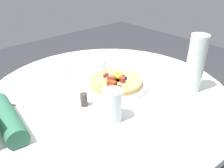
# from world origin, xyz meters

# --- Properties ---
(dining_table) EXTENTS (1.03, 1.03, 0.73)m
(dining_table) POSITION_xyz_m (0.00, 0.00, 0.56)
(dining_table) COLOR silver
(dining_table) RESTS_ON ground_plane
(pizza_plate) EXTENTS (0.28, 0.28, 0.01)m
(pizza_plate) POSITION_xyz_m (0.05, 0.01, 0.74)
(pizza_plate) COLOR silver
(pizza_plate) RESTS_ON dining_table
(breakfast_pizza) EXTENTS (0.23, 0.23, 0.05)m
(breakfast_pizza) POSITION_xyz_m (0.05, 0.01, 0.76)
(breakfast_pizza) COLOR tan
(breakfast_pizza) RESTS_ON pizza_plate
(bread_plate) EXTENTS (0.18, 0.18, 0.01)m
(bread_plate) POSITION_xyz_m (-0.10, 0.32, 0.74)
(bread_plate) COLOR silver
(bread_plate) RESTS_ON dining_table
(napkin) EXTENTS (0.22, 0.21, 0.00)m
(napkin) POSITION_xyz_m (-0.26, 0.18, 0.74)
(napkin) COLOR white
(napkin) RESTS_ON dining_table
(fork) EXTENTS (0.16, 0.10, 0.00)m
(fork) POSITION_xyz_m (-0.25, 0.17, 0.74)
(fork) COLOR silver
(fork) RESTS_ON napkin
(knife) EXTENTS (0.16, 0.10, 0.00)m
(knife) POSITION_xyz_m (-0.27, 0.20, 0.74)
(knife) COLOR silver
(knife) RESTS_ON napkin
(water_glass) EXTENTS (0.07, 0.07, 0.12)m
(water_glass) POSITION_xyz_m (-0.12, -0.16, 0.79)
(water_glass) COLOR silver
(water_glass) RESTS_ON dining_table
(water_bottle) EXTENTS (0.07, 0.07, 0.24)m
(water_bottle) POSITION_xyz_m (0.27, -0.23, 0.85)
(water_bottle) COLOR silver
(water_bottle) RESTS_ON dining_table
(salt_shaker) EXTENTS (0.03, 0.03, 0.05)m
(salt_shaker) POSITION_xyz_m (0.11, 0.17, 0.76)
(salt_shaker) COLOR white
(salt_shaker) RESTS_ON dining_table
(pepper_shaker) EXTENTS (0.03, 0.03, 0.05)m
(pepper_shaker) POSITION_xyz_m (-0.15, -0.03, 0.76)
(pepper_shaker) COLOR #3F3833
(pepper_shaker) RESTS_ON dining_table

